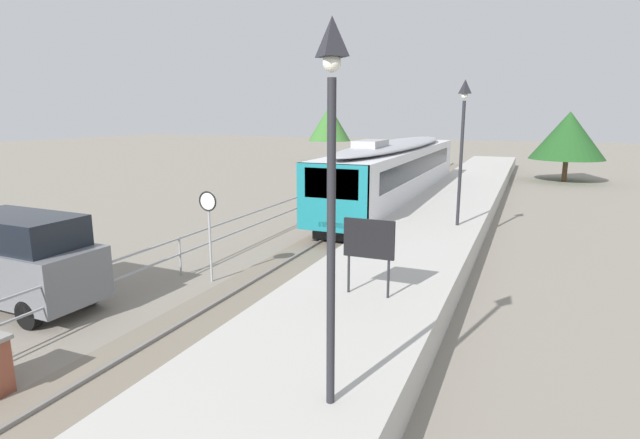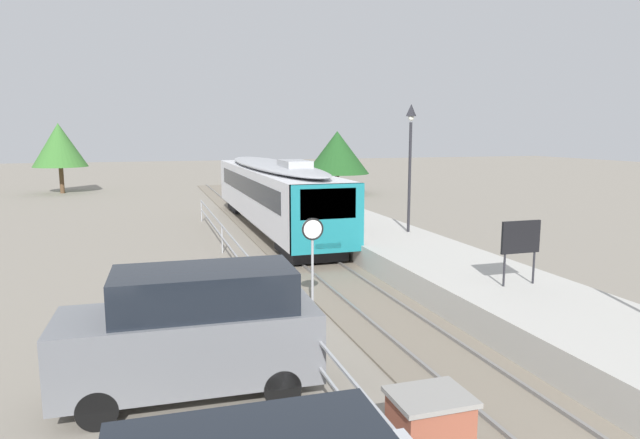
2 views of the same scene
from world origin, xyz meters
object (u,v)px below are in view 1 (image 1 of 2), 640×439
platform_lamp_mid_platform (463,125)px  speed_limit_sign (208,214)px  platform_lamp_near_end (332,146)px  commuter_train (396,169)px  platform_notice_board (369,241)px  parked_van_grey (16,260)px

platform_lamp_mid_platform → speed_limit_sign: platform_lamp_mid_platform is taller
platform_lamp_near_end → commuter_train: bearing=102.0°
platform_lamp_mid_platform → platform_notice_board: bearing=-95.7°
platform_notice_board → speed_limit_sign: bearing=164.2°
commuter_train → platform_lamp_mid_platform: (4.31, -7.21, 2.48)m
platform_lamp_near_end → platform_lamp_mid_platform: same height
speed_limit_sign → parked_van_grey: 5.13m
parked_van_grey → platform_notice_board: bearing=13.3°
platform_lamp_near_end → platform_lamp_mid_platform: 12.97m
parked_van_grey → platform_lamp_near_end: bearing=-13.5°
commuter_train → speed_limit_sign: (-2.03, -14.15, -0.02)m
platform_notice_board → speed_limit_sign: speed_limit_sign is taller
platform_lamp_near_end → platform_notice_board: bearing=100.7°
commuter_train → platform_lamp_near_end: (4.31, -20.18, 2.48)m
platform_lamp_mid_platform → parked_van_grey: bearing=-132.8°
platform_lamp_near_end → platform_notice_board: 5.16m
platform_lamp_mid_platform → speed_limit_sign: 9.73m
platform_lamp_mid_platform → platform_lamp_near_end: bearing=-90.0°
commuter_train → platform_lamp_mid_platform: platform_lamp_mid_platform is taller
platform_notice_board → speed_limit_sign: size_ratio=0.64×
platform_lamp_mid_platform → parked_van_grey: 14.84m
speed_limit_sign → parked_van_grey: bearing=-133.6°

